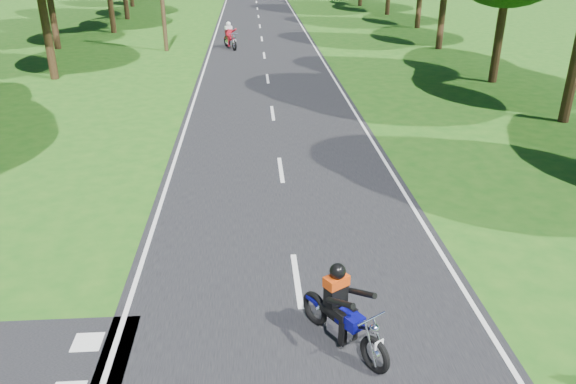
{
  "coord_description": "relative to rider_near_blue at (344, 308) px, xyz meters",
  "views": [
    {
      "loc": [
        -0.83,
        -7.71,
        6.45
      ],
      "look_at": [
        -0.05,
        4.0,
        1.1
      ],
      "focal_mm": 35.0,
      "sensor_mm": 36.0,
      "label": 1
    }
  ],
  "objects": [
    {
      "name": "main_road",
      "position": [
        -0.62,
        50.06,
        -0.78
      ],
      "size": [
        7.0,
        140.0,
        0.02
      ],
      "primitive_type": "cube",
      "color": "black",
      "rests_on": "ground"
    },
    {
      "name": "ground",
      "position": [
        -0.62,
        0.06,
        -0.79
      ],
      "size": [
        160.0,
        160.0,
        0.0
      ],
      "primitive_type": "plane",
      "color": "#1C5413",
      "rests_on": "ground"
    },
    {
      "name": "road_markings",
      "position": [
        -0.76,
        48.19,
        -0.76
      ],
      "size": [
        7.4,
        140.0,
        0.01
      ],
      "color": "silver",
      "rests_on": "main_road"
    },
    {
      "name": "rider_near_blue",
      "position": [
        0.0,
        0.0,
        0.0
      ],
      "size": [
        1.5,
        1.88,
        1.53
      ],
      "primitive_type": null,
      "rotation": [
        0.0,
        0.0,
        0.57
      ],
      "color": "#0B0C81",
      "rests_on": "main_road"
    },
    {
      "name": "rider_far_red",
      "position": [
        -2.69,
        28.51,
        0.04
      ],
      "size": [
        1.27,
        2.05,
        1.62
      ],
      "primitive_type": null,
      "rotation": [
        0.0,
        0.0,
        0.35
      ],
      "color": "#B50D25",
      "rests_on": "main_road"
    }
  ]
}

